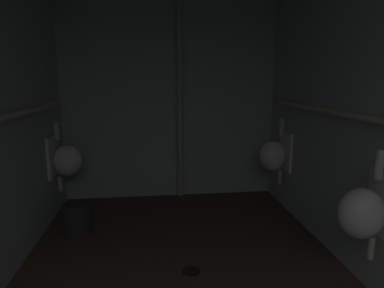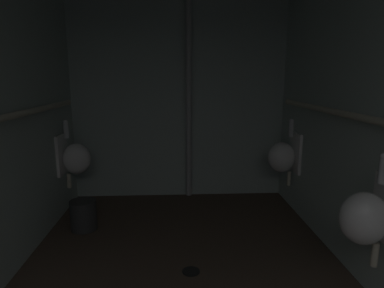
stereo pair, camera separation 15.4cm
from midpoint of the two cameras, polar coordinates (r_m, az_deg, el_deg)
name	(u,v)px [view 2 (the right image)]	position (r m, az deg, el deg)	size (l,w,h in m)	color
wall_back	(179,100)	(4.10, -1.18, 7.60)	(2.71, 0.06, 2.43)	#AEC0B8
urinal_left_mid	(75,158)	(3.80, -18.42, -2.23)	(0.32, 0.30, 0.76)	white
urinal_right_mid	(367,217)	(2.43, 29.53, -10.80)	(0.32, 0.30, 0.76)	white
urinal_right_far	(283,156)	(3.84, 16.54, -1.99)	(0.32, 0.30, 0.76)	white
standpipe_back_wall	(189,100)	(4.00, 0.54, 7.50)	(0.07, 0.07, 2.38)	#B2B2B2
floor_drain	(191,271)	(2.77, 1.53, -20.98)	(0.14, 0.14, 0.01)	black
waste_bin	(84,215)	(3.50, -16.92, -11.57)	(0.26, 0.26, 0.30)	#2D2D2D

